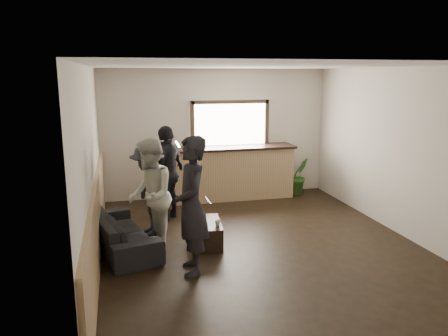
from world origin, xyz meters
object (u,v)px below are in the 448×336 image
object	(u,v)px
sofa	(121,232)
person_a	(192,206)
person_c	(148,190)
person_d	(168,173)
coffee_table	(206,233)
cup_a	(200,216)
bar_counter	(233,169)
person_b	(150,196)
potted_plant	(299,176)
cup_b	(218,223)

from	to	relation	value
sofa	person_a	size ratio (longest dim) A/B	1.00
person_a	person_c	size ratio (longest dim) A/B	1.23
person_a	person_d	xyz separation A→B (m)	(-0.05, 2.35, -0.06)
coffee_table	cup_a	size ratio (longest dim) A/B	6.35
bar_counter	coffee_table	world-z (taller)	bar_counter
person_c	person_d	distance (m)	0.85
person_c	sofa	bearing A→B (deg)	-44.25
coffee_table	person_b	world-z (taller)	person_b
potted_plant	person_a	world-z (taller)	person_a
cup_a	person_d	size ratio (longest dim) A/B	0.07
cup_b	potted_plant	xyz separation A→B (m)	(2.51, 2.67, 0.01)
cup_a	person_d	distance (m)	1.39
person_c	cup_a	bearing A→B (deg)	52.91
person_c	cup_b	bearing A→B (deg)	44.22
sofa	cup_a	distance (m)	1.27
sofa	person_b	distance (m)	0.78
cup_a	cup_b	distance (m)	0.42
coffee_table	cup_b	size ratio (longest dim) A/B	8.80
sofa	person_b	bearing A→B (deg)	-127.23
potted_plant	person_c	distance (m)	3.94
sofa	cup_a	bearing A→B (deg)	-103.16
bar_counter	cup_a	distance (m)	2.62
person_a	person_b	distance (m)	1.01
person_c	potted_plant	bearing A→B (deg)	112.94
cup_b	person_b	size ratio (longest dim) A/B	0.05
cup_b	person_d	world-z (taller)	person_d
potted_plant	coffee_table	bearing A→B (deg)	-137.18
cup_b	person_d	size ratio (longest dim) A/B	0.05
person_d	person_a	bearing A→B (deg)	36.76
person_b	person_c	world-z (taller)	person_b
coffee_table	person_b	xyz separation A→B (m)	(-0.87, -0.06, 0.70)
cup_b	person_a	bearing A→B (deg)	-125.84
person_b	person_d	world-z (taller)	person_d
person_d	bar_counter	bearing A→B (deg)	160.74
person_d	potted_plant	bearing A→B (deg)	144.22
person_a	potted_plant	bearing A→B (deg)	139.40
coffee_table	cup_b	distance (m)	0.34
cup_b	cup_a	bearing A→B (deg)	118.57
sofa	cup_b	size ratio (longest dim) A/B	20.10
bar_counter	potted_plant	world-z (taller)	bar_counter
coffee_table	person_c	world-z (taller)	person_c
sofa	person_d	bearing A→B (deg)	-49.49
cup_b	potted_plant	bearing A→B (deg)	46.76
potted_plant	person_d	world-z (taller)	person_d
person_c	person_a	bearing A→B (deg)	12.13
coffee_table	person_d	xyz separation A→B (m)	(-0.44, 1.41, 0.70)
bar_counter	person_b	bearing A→B (deg)	-127.69
coffee_table	sofa	bearing A→B (deg)	174.83
cup_a	person_d	world-z (taller)	person_d
person_a	person_b	world-z (taller)	person_a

